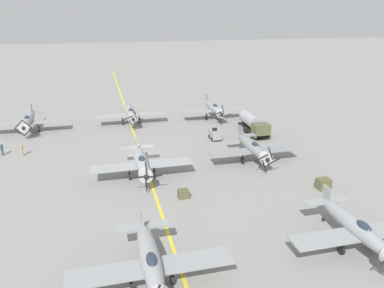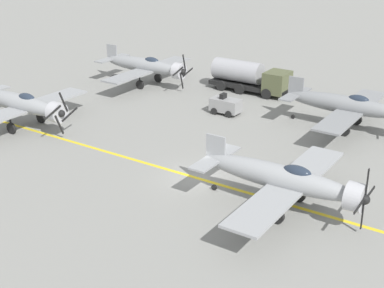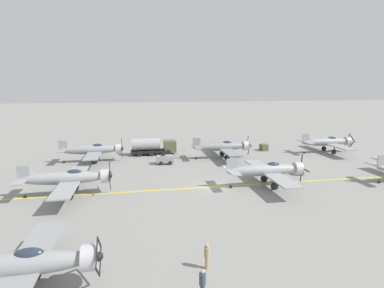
% 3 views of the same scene
% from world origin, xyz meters
% --- Properties ---
extents(ground_plane, '(400.00, 400.00, 0.00)m').
position_xyz_m(ground_plane, '(0.00, 0.00, 0.00)').
color(ground_plane, gray).
extents(taxiway_stripe, '(0.30, 160.00, 0.01)m').
position_xyz_m(taxiway_stripe, '(0.00, 0.00, 0.00)').
color(taxiway_stripe, yellow).
rests_on(taxiway_stripe, ground).
extents(airplane_far_left, '(12.00, 9.98, 3.65)m').
position_xyz_m(airplane_far_left, '(-14.85, 25.13, 2.01)').
color(airplane_far_left, gray).
rests_on(airplane_far_left, ground).
extents(airplane_mid_center, '(12.00, 9.98, 3.80)m').
position_xyz_m(airplane_mid_center, '(0.82, 6.21, 2.01)').
color(airplane_mid_center, '#96989B').
rests_on(airplane_mid_center, ground).
extents(airplane_near_center, '(12.00, 9.98, 3.71)m').
position_xyz_m(airplane_near_center, '(-0.09, -16.99, 2.01)').
color(airplane_near_center, '#929497').
rests_on(airplane_near_center, ground).
extents(airplane_far_center, '(12.00, 9.98, 3.65)m').
position_xyz_m(airplane_far_center, '(2.44, 25.22, 2.01)').
color(airplane_far_center, gray).
rests_on(airplane_far_center, ground).
extents(airplane_mid_left, '(12.00, 9.98, 3.69)m').
position_xyz_m(airplane_mid_left, '(-14.09, 4.90, 2.01)').
color(airplane_mid_left, gray).
rests_on(airplane_mid_left, ground).
extents(airplane_near_right, '(12.00, 9.98, 3.65)m').
position_xyz_m(airplane_near_right, '(16.78, -16.23, 2.01)').
color(airplane_near_right, gray).
rests_on(airplane_near_right, ground).
extents(airplane_near_left, '(12.00, 9.98, 3.76)m').
position_xyz_m(airplane_near_left, '(-15.34, -16.37, 2.01)').
color(airplane_near_left, gray).
rests_on(airplane_near_left, ground).
extents(fuel_tanker, '(2.67, 8.00, 2.98)m').
position_xyz_m(fuel_tanker, '(-19.05, -6.47, 1.51)').
color(fuel_tanker, black).
rests_on(fuel_tanker, ground).
extents(tow_tractor, '(1.57, 2.60, 1.79)m').
position_xyz_m(tow_tractor, '(-12.03, -5.08, 0.79)').
color(tow_tractor, gray).
rests_on(tow_tractor, ground).
extents(ground_crew_walking, '(0.39, 0.39, 1.79)m').
position_xyz_m(ground_crew_walking, '(16.06, -4.86, 0.97)').
color(ground_crew_walking, tan).
rests_on(ground_crew_walking, ground).
extents(ground_crew_inspecting, '(0.39, 0.39, 1.80)m').
position_xyz_m(ground_crew_inspecting, '(18.80, -5.76, 0.98)').
color(ground_crew_inspecting, '#334256').
rests_on(ground_crew_inspecting, ground).
extents(supply_crate_by_tanker, '(1.53, 1.30, 1.21)m').
position_xyz_m(supply_crate_by_tanker, '(-18.75, 14.40, 0.61)').
color(supply_crate_by_tanker, brown).
rests_on(supply_crate_by_tanker, ground).
extents(supply_crate_mid_lane, '(1.15, 0.97, 0.93)m').
position_xyz_m(supply_crate_mid_lane, '(-2.88, 12.64, 0.47)').
color(supply_crate_mid_lane, brown).
rests_on(supply_crate_mid_lane, ground).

